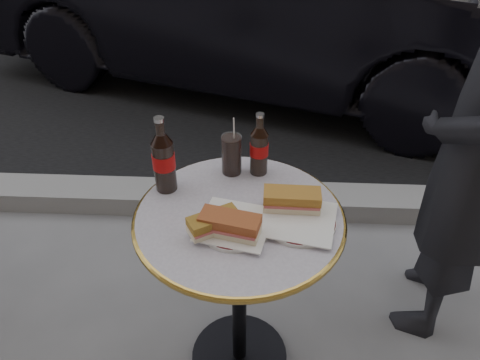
{
  "coord_description": "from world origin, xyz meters",
  "views": [
    {
      "loc": [
        0.05,
        -1.03,
        1.63
      ],
      "look_at": [
        0.0,
        0.05,
        0.82
      ],
      "focal_mm": 35.0,
      "sensor_mm": 36.0,
      "label": 1
    }
  ],
  "objects_px": {
    "plate_right": "(300,222)",
    "pedestrian": "(475,155)",
    "bistro_table": "(239,296)",
    "cola_bottle_left": "(163,154)",
    "cola_bottle_right": "(259,144)",
    "cola_glass": "(231,154)",
    "plate_left": "(235,226)"
  },
  "relations": [
    {
      "from": "plate_right",
      "to": "pedestrian",
      "type": "bearing_deg",
      "value": 28.43
    },
    {
      "from": "bistro_table",
      "to": "cola_bottle_left",
      "type": "relative_size",
      "value": 2.92
    },
    {
      "from": "pedestrian",
      "to": "bistro_table",
      "type": "bearing_deg",
      "value": -46.9
    },
    {
      "from": "plate_right",
      "to": "cola_bottle_right",
      "type": "relative_size",
      "value": 0.95
    },
    {
      "from": "bistro_table",
      "to": "cola_bottle_left",
      "type": "distance_m",
      "value": 0.56
    },
    {
      "from": "cola_bottle_right",
      "to": "cola_glass",
      "type": "bearing_deg",
      "value": -177.31
    },
    {
      "from": "plate_left",
      "to": "cola_glass",
      "type": "bearing_deg",
      "value": 95.33
    },
    {
      "from": "bistro_table",
      "to": "plate_left",
      "type": "xyz_separation_m",
      "value": [
        -0.01,
        -0.06,
        0.37
      ]
    },
    {
      "from": "cola_bottle_right",
      "to": "pedestrian",
      "type": "xyz_separation_m",
      "value": [
        0.71,
        0.07,
        -0.07
      ]
    },
    {
      "from": "cola_glass",
      "to": "cola_bottle_left",
      "type": "bearing_deg",
      "value": -153.96
    },
    {
      "from": "bistro_table",
      "to": "pedestrian",
      "type": "relative_size",
      "value": 0.48
    },
    {
      "from": "cola_bottle_left",
      "to": "cola_bottle_right",
      "type": "height_order",
      "value": "cola_bottle_left"
    },
    {
      "from": "plate_left",
      "to": "cola_bottle_left",
      "type": "relative_size",
      "value": 0.81
    },
    {
      "from": "cola_glass",
      "to": "pedestrian",
      "type": "xyz_separation_m",
      "value": [
        0.8,
        0.08,
        -0.03
      ]
    },
    {
      "from": "plate_left",
      "to": "cola_bottle_right",
      "type": "height_order",
      "value": "cola_bottle_right"
    },
    {
      "from": "cola_bottle_left",
      "to": "plate_right",
      "type": "bearing_deg",
      "value": -19.57
    },
    {
      "from": "cola_bottle_left",
      "to": "cola_glass",
      "type": "xyz_separation_m",
      "value": [
        0.2,
        0.1,
        -0.06
      ]
    },
    {
      "from": "plate_left",
      "to": "pedestrian",
      "type": "xyz_separation_m",
      "value": [
        0.77,
        0.35,
        0.03
      ]
    },
    {
      "from": "plate_left",
      "to": "pedestrian",
      "type": "bearing_deg",
      "value": 24.09
    },
    {
      "from": "pedestrian",
      "to": "cola_bottle_left",
      "type": "bearing_deg",
      "value": -57.7
    },
    {
      "from": "cola_glass",
      "to": "plate_left",
      "type": "bearing_deg",
      "value": -84.67
    },
    {
      "from": "plate_right",
      "to": "pedestrian",
      "type": "distance_m",
      "value": 0.67
    },
    {
      "from": "plate_right",
      "to": "cola_bottle_right",
      "type": "height_order",
      "value": "cola_bottle_right"
    },
    {
      "from": "pedestrian",
      "to": "plate_left",
      "type": "bearing_deg",
      "value": -43.57
    },
    {
      "from": "plate_right",
      "to": "pedestrian",
      "type": "xyz_separation_m",
      "value": [
        0.59,
        0.32,
        0.03
      ]
    },
    {
      "from": "cola_bottle_left",
      "to": "cola_glass",
      "type": "distance_m",
      "value": 0.23
    },
    {
      "from": "plate_right",
      "to": "cola_bottle_right",
      "type": "xyz_separation_m",
      "value": [
        -0.12,
        0.24,
        0.1
      ]
    },
    {
      "from": "bistro_table",
      "to": "pedestrian",
      "type": "distance_m",
      "value": 0.91
    },
    {
      "from": "plate_left",
      "to": "pedestrian",
      "type": "height_order",
      "value": "pedestrian"
    },
    {
      "from": "plate_left",
      "to": "cola_bottle_left",
      "type": "height_order",
      "value": "cola_bottle_left"
    },
    {
      "from": "cola_bottle_right",
      "to": "cola_bottle_left",
      "type": "bearing_deg",
      "value": -160.57
    },
    {
      "from": "plate_right",
      "to": "bistro_table",
      "type": "bearing_deg",
      "value": 170.37
    }
  ]
}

